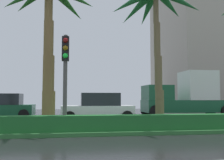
# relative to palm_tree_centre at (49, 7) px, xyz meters

# --- Properties ---
(ground_plane) EXTENTS (90.00, 42.00, 0.10)m
(ground_plane) POSITION_rel_palm_tree_centre_xyz_m (-2.11, 0.97, -5.54)
(ground_plane) COLOR black
(palm_tree_centre) EXTENTS (4.17, 4.34, 6.83)m
(palm_tree_centre) POSITION_rel_palm_tree_centre_xyz_m (0.00, 0.00, 0.00)
(palm_tree_centre) COLOR olive
(palm_tree_centre) RESTS_ON median_strip
(palm_tree_centre_right) EXTENTS (4.59, 4.64, 7.08)m
(palm_tree_centre_right) POSITION_rel_palm_tree_centre_xyz_m (5.09, 0.29, 0.47)
(palm_tree_centre_right) COLOR brown
(palm_tree_centre_right) RESTS_ON median_strip
(traffic_signal_median_right) EXTENTS (0.28, 0.43, 3.77)m
(traffic_signal_median_right) POSITION_rel_palm_tree_centre_xyz_m (0.81, -1.27, -2.74)
(traffic_signal_median_right) COLOR #4C4C47
(traffic_signal_median_right) RESTS_ON median_strip
(car_in_traffic_second) EXTENTS (4.30, 2.02, 1.72)m
(car_in_traffic_second) POSITION_rel_palm_tree_centre_xyz_m (-3.69, 7.05, -4.66)
(car_in_traffic_second) COLOR #195133
(car_in_traffic_second) RESTS_ON ground_plane
(car_in_traffic_third) EXTENTS (4.30, 2.02, 1.72)m
(car_in_traffic_third) POSITION_rel_palm_tree_centre_xyz_m (2.63, 4.14, -4.66)
(car_in_traffic_third) COLOR white
(car_in_traffic_third) RESTS_ON ground_plane
(box_truck_lead) EXTENTS (6.40, 2.64, 3.46)m
(box_truck_lead) POSITION_rel_palm_tree_centre_xyz_m (9.63, 7.13, -3.94)
(box_truck_lead) COLOR #195133
(box_truck_lead) RESTS_ON ground_plane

